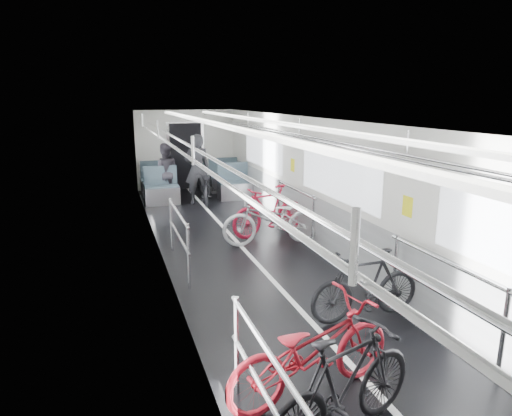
{
  "coord_description": "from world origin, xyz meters",
  "views": [
    {
      "loc": [
        -2.3,
        -7.01,
        2.78
      ],
      "look_at": [
        0.0,
        0.04,
        0.97
      ],
      "focal_mm": 32.0,
      "sensor_mm": 36.0,
      "label": 1
    }
  ],
  "objects_px": {
    "bike_left_mid": "(345,386)",
    "person_seated": "(165,172)",
    "bike_left_near": "(312,350)",
    "bike_right_far": "(269,211)",
    "bike_right_mid": "(272,219)",
    "bike_right_near": "(366,285)",
    "person_standing": "(197,169)",
    "bike_aisle": "(208,186)"
  },
  "relations": [
    {
      "from": "bike_right_mid",
      "to": "bike_aisle",
      "type": "distance_m",
      "value": 3.95
    },
    {
      "from": "bike_left_mid",
      "to": "person_standing",
      "type": "distance_m",
      "value": 8.97
    },
    {
      "from": "bike_left_near",
      "to": "bike_right_far",
      "type": "height_order",
      "value": "bike_right_far"
    },
    {
      "from": "bike_right_near",
      "to": "bike_right_mid",
      "type": "bearing_deg",
      "value": -179.18
    },
    {
      "from": "bike_right_near",
      "to": "bike_right_far",
      "type": "height_order",
      "value": "bike_right_far"
    },
    {
      "from": "bike_right_near",
      "to": "person_seated",
      "type": "xyz_separation_m",
      "value": [
        -1.53,
        7.75,
        0.33
      ]
    },
    {
      "from": "bike_right_far",
      "to": "person_seated",
      "type": "height_order",
      "value": "person_seated"
    },
    {
      "from": "bike_left_mid",
      "to": "person_seated",
      "type": "relative_size",
      "value": 1.04
    },
    {
      "from": "person_standing",
      "to": "bike_aisle",
      "type": "bearing_deg",
      "value": 179.15
    },
    {
      "from": "bike_right_mid",
      "to": "bike_left_near",
      "type": "bearing_deg",
      "value": -9.96
    },
    {
      "from": "bike_right_near",
      "to": "bike_right_mid",
      "type": "xyz_separation_m",
      "value": [
        -0.09,
        3.21,
        0.04
      ]
    },
    {
      "from": "bike_right_far",
      "to": "bike_left_mid",
      "type": "bearing_deg",
      "value": -27.55
    },
    {
      "from": "bike_left_mid",
      "to": "bike_right_far",
      "type": "relative_size",
      "value": 0.95
    },
    {
      "from": "bike_right_near",
      "to": "bike_right_far",
      "type": "relative_size",
      "value": 0.89
    },
    {
      "from": "bike_left_mid",
      "to": "bike_right_mid",
      "type": "height_order",
      "value": "bike_right_mid"
    },
    {
      "from": "bike_left_near",
      "to": "bike_right_near",
      "type": "height_order",
      "value": "bike_left_near"
    },
    {
      "from": "bike_right_far",
      "to": "person_standing",
      "type": "xyz_separation_m",
      "value": [
        -0.83,
        3.33,
        0.4
      ]
    },
    {
      "from": "bike_right_near",
      "to": "bike_aisle",
      "type": "height_order",
      "value": "bike_right_near"
    },
    {
      "from": "bike_left_mid",
      "to": "person_standing",
      "type": "xyz_separation_m",
      "value": [
        0.53,
        8.94,
        0.43
      ]
    },
    {
      "from": "bike_right_far",
      "to": "person_standing",
      "type": "height_order",
      "value": "person_standing"
    },
    {
      "from": "bike_left_near",
      "to": "bike_aisle",
      "type": "height_order",
      "value": "bike_left_near"
    },
    {
      "from": "bike_left_near",
      "to": "bike_left_mid",
      "type": "distance_m",
      "value": 0.6
    },
    {
      "from": "bike_right_near",
      "to": "person_seated",
      "type": "distance_m",
      "value": 7.91
    },
    {
      "from": "bike_left_mid",
      "to": "person_seated",
      "type": "bearing_deg",
      "value": -16.7
    },
    {
      "from": "person_standing",
      "to": "bike_right_near",
      "type": "bearing_deg",
      "value": 95.27
    },
    {
      "from": "bike_right_near",
      "to": "bike_right_mid",
      "type": "distance_m",
      "value": 3.21
    },
    {
      "from": "bike_right_mid",
      "to": "bike_right_near",
      "type": "bearing_deg",
      "value": 7.08
    },
    {
      "from": "bike_left_mid",
      "to": "bike_right_mid",
      "type": "bearing_deg",
      "value": -31.64
    },
    {
      "from": "bike_right_far",
      "to": "person_seated",
      "type": "distance_m",
      "value": 4.26
    },
    {
      "from": "bike_right_far",
      "to": "person_standing",
      "type": "bearing_deg",
      "value": -179.95
    },
    {
      "from": "bike_right_near",
      "to": "bike_right_mid",
      "type": "height_order",
      "value": "bike_right_mid"
    },
    {
      "from": "bike_right_mid",
      "to": "bike_left_mid",
      "type": "bearing_deg",
      "value": -8.06
    },
    {
      "from": "bike_left_mid",
      "to": "bike_right_far",
      "type": "bearing_deg",
      "value": -31.74
    },
    {
      "from": "bike_right_mid",
      "to": "person_seated",
      "type": "distance_m",
      "value": 4.77
    },
    {
      "from": "bike_right_far",
      "to": "bike_right_near",
      "type": "bearing_deg",
      "value": -14.9
    },
    {
      "from": "person_seated",
      "to": "bike_left_mid",
      "type": "bearing_deg",
      "value": 99.16
    },
    {
      "from": "bike_aisle",
      "to": "person_standing",
      "type": "xyz_separation_m",
      "value": [
        -0.28,
        0.0,
        0.48
      ]
    },
    {
      "from": "bike_right_near",
      "to": "bike_aisle",
      "type": "distance_m",
      "value": 7.15
    },
    {
      "from": "bike_left_mid",
      "to": "bike_right_near",
      "type": "distance_m",
      "value": 2.22
    },
    {
      "from": "bike_left_near",
      "to": "person_seated",
      "type": "height_order",
      "value": "person_seated"
    },
    {
      "from": "bike_aisle",
      "to": "bike_left_near",
      "type": "bearing_deg",
      "value": -79.8
    },
    {
      "from": "bike_left_near",
      "to": "person_standing",
      "type": "bearing_deg",
      "value": -15.42
    }
  ]
}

